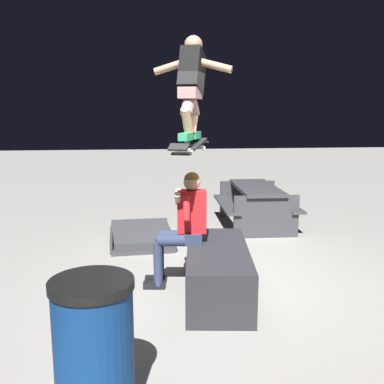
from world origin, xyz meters
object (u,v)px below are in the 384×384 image
picnic_table_back (256,199)px  skater_airborne (192,83)px  ledge_box_main (217,271)px  person_sitting_on_ledge (183,223)px  kicker_ramp (141,240)px  skateboard (190,146)px  trash_bin (94,349)px

picnic_table_back → skater_airborne: bearing=151.8°
ledge_box_main → person_sitting_on_ledge: bearing=50.9°
person_sitting_on_ledge → kicker_ramp: size_ratio=1.11×
ledge_box_main → person_sitting_on_ledge: 0.70m
skateboard → skater_airborne: 0.69m
kicker_ramp → picnic_table_back: picnic_table_back is taller
skater_airborne → picnic_table_back: skater_airborne is taller
ledge_box_main → picnic_table_back: size_ratio=0.98×
skateboard → trash_bin: bearing=156.9°
ledge_box_main → trash_bin: bearing=148.5°
kicker_ramp → picnic_table_back: size_ratio=0.72×
skateboard → picnic_table_back: skateboard is taller
ledge_box_main → trash_bin: size_ratio=1.71×
skater_airborne → ledge_box_main: bearing=-122.3°
trash_bin → skateboard: bearing=-23.1°
skater_airborne → trash_bin: bearing=156.9°
kicker_ramp → trash_bin: (-3.99, 0.28, 0.44)m
skateboard → kicker_ramp: size_ratio=0.82×
ledge_box_main → picnic_table_back: bearing=-22.3°
kicker_ramp → trash_bin: size_ratio=1.26×
skateboard → ledge_box_main: bearing=-112.4°
skater_airborne → picnic_table_back: bearing=-28.2°
person_sitting_on_ledge → trash_bin: person_sitting_on_ledge is taller
picnic_table_back → kicker_ramp: bearing=112.5°
skater_airborne → kicker_ramp: bearing=17.5°
skater_airborne → picnic_table_back: 3.68m
skater_airborne → trash_bin: 2.95m
kicker_ramp → person_sitting_on_ledge: bearing=-164.0°
ledge_box_main → kicker_ramp: bearing=22.9°
kicker_ramp → skater_airborne: bearing=-162.5°
skateboard → kicker_ramp: skateboard is taller
person_sitting_on_ledge → picnic_table_back: person_sitting_on_ledge is taller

